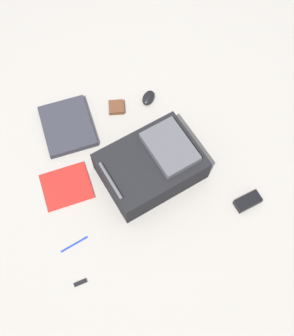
{
  "coord_description": "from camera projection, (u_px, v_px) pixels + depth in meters",
  "views": [
    {
      "loc": [
        -0.76,
        0.27,
        1.81
      ],
      "look_at": [
        -0.01,
        -0.04,
        0.02
      ],
      "focal_mm": 43.44,
      "sensor_mm": 36.0,
      "label": 1
    }
  ],
  "objects": [
    {
      "name": "computer_mouse",
      "position": [
        148.0,
        98.0,
        2.13
      ],
      "size": [
        0.11,
        0.11,
        0.04
      ],
      "primitive_type": "ellipsoid",
      "rotation": [
        0.0,
        0.0,
        0.8
      ],
      "color": "black",
      "rests_on": "ground_plane"
    },
    {
      "name": "ground_plane",
      "position": [
        139.0,
        170.0,
        1.98
      ],
      "size": [
        3.41,
        3.41,
        0.0
      ],
      "primitive_type": "plane",
      "color": "gray"
    },
    {
      "name": "usb_stick",
      "position": [
        80.0,
        283.0,
        1.76
      ],
      "size": [
        0.02,
        0.06,
        0.01
      ],
      "primitive_type": "cube",
      "rotation": [
        0.0,
        0.0,
        -0.0
      ],
      "color": "black",
      "rests_on": "ground_plane"
    },
    {
      "name": "laptop",
      "position": [
        67.0,
        126.0,
        2.07
      ],
      "size": [
        0.32,
        0.27,
        0.03
      ],
      "color": "#24242C",
      "rests_on": "ground_plane"
    },
    {
      "name": "earbud_pouch",
      "position": [
        116.0,
        107.0,
        2.12
      ],
      "size": [
        0.1,
        0.1,
        0.02
      ],
      "primitive_type": "cube",
      "rotation": [
        0.0,
        0.0,
        -0.32
      ],
      "color": "#59331E",
      "rests_on": "ground_plane"
    },
    {
      "name": "pen_black",
      "position": [
        74.0,
        244.0,
        1.83
      ],
      "size": [
        0.03,
        0.13,
        0.01
      ],
      "primitive_type": "cylinder",
      "rotation": [
        1.57,
        0.0,
        0.15
      ],
      "color": "#1933B2",
      "rests_on": "ground_plane"
    },
    {
      "name": "book_comic",
      "position": [
        66.0,
        187.0,
        1.94
      ],
      "size": [
        0.21,
        0.24,
        0.01
      ],
      "color": "silver",
      "rests_on": "ground_plane"
    },
    {
      "name": "backpack",
      "position": [
        152.0,
        165.0,
        1.91
      ],
      "size": [
        0.39,
        0.5,
        0.19
      ],
      "color": "black",
      "rests_on": "ground_plane"
    },
    {
      "name": "power_brick",
      "position": [
        248.0,
        202.0,
        1.9
      ],
      "size": [
        0.07,
        0.13,
        0.03
      ],
      "primitive_type": "cube",
      "rotation": [
        0.0,
        0.0,
        0.08
      ],
      "color": "black",
      "rests_on": "ground_plane"
    }
  ]
}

